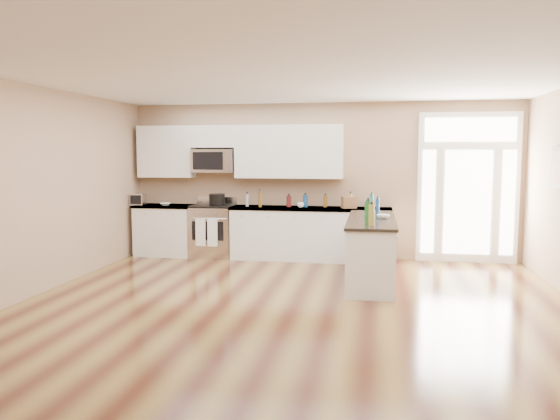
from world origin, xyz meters
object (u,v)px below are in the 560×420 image
peninsula_cabinet (371,252)px  toaster_oven (138,199)px  kitchen_range (213,231)px  stockpot (217,199)px

peninsula_cabinet → toaster_oven: size_ratio=9.06×
kitchen_range → stockpot: bearing=2.7°
peninsula_cabinet → kitchen_range: bearing=153.3°
kitchen_range → stockpot: stockpot is taller
peninsula_cabinet → toaster_oven: 4.52m
stockpot → peninsula_cabinet: bearing=-27.4°
stockpot → toaster_oven: 1.48m
peninsula_cabinet → stockpot: (-2.80, 1.45, 0.63)m
kitchen_range → stockpot: 0.59m
peninsula_cabinet → stockpot: size_ratio=7.96×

